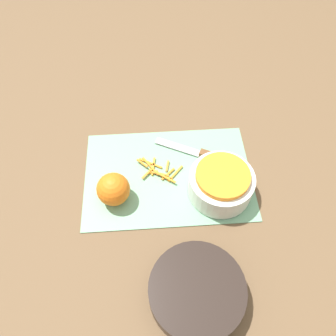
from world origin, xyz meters
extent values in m
plane|color=brown|center=(0.00, 0.00, 0.00)|extent=(4.00, 4.00, 0.00)
cube|color=#75AD84|center=(0.00, 0.00, 0.00)|extent=(0.45, 0.30, 0.01)
cylinder|color=silver|center=(-0.13, 0.06, 0.04)|extent=(0.16, 0.16, 0.07)
cylinder|color=orange|center=(-0.13, 0.06, 0.08)|extent=(0.13, 0.13, 0.02)
cylinder|color=black|center=(-0.04, 0.31, 0.03)|extent=(0.20, 0.20, 0.06)
cube|color=brown|center=(-0.14, -0.04, 0.01)|extent=(0.10, 0.06, 0.02)
cube|color=#B2B2B7|center=(-0.03, -0.09, 0.01)|extent=(0.13, 0.08, 0.00)
sphere|color=orange|center=(0.14, 0.06, 0.05)|extent=(0.08, 0.08, 0.08)
cube|color=orange|center=(-0.02, 0.00, 0.01)|extent=(0.04, 0.05, 0.00)
cube|color=orange|center=(0.02, 0.00, 0.01)|extent=(0.06, 0.04, 0.00)
cube|color=orange|center=(0.05, -0.04, 0.01)|extent=(0.06, 0.04, 0.00)
cube|color=orange|center=(0.04, -0.01, 0.01)|extent=(0.03, 0.01, 0.00)
cube|color=orange|center=(0.01, 0.01, 0.01)|extent=(0.06, 0.04, 0.00)
cube|color=orange|center=(0.00, -0.03, 0.01)|extent=(0.01, 0.04, 0.00)
cube|color=orange|center=(0.06, 0.00, 0.01)|extent=(0.02, 0.03, 0.00)
cube|color=orange|center=(0.07, -0.04, 0.01)|extent=(0.03, 0.03, 0.00)
cube|color=orange|center=(0.05, -0.03, 0.01)|extent=(0.04, 0.06, 0.00)
cube|color=orange|center=(0.04, -0.03, 0.01)|extent=(0.01, 0.06, 0.00)
cube|color=orange|center=(0.00, 0.00, 0.01)|extent=(0.04, 0.04, 0.00)
cube|color=orange|center=(0.02, 0.00, 0.01)|extent=(0.05, 0.02, 0.00)
camera|label=1|loc=(0.03, 0.48, 0.74)|focal=35.00mm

